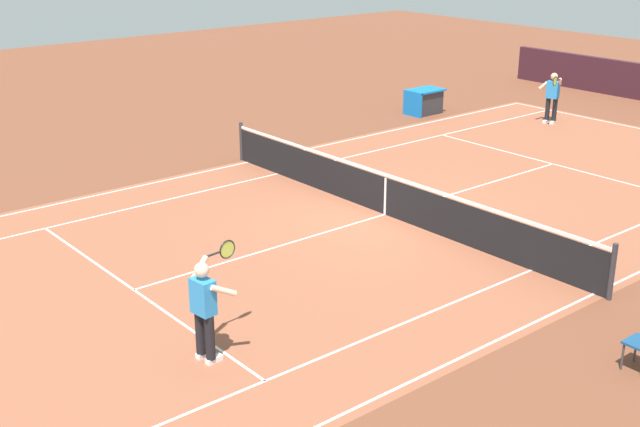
% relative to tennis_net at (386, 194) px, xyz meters
% --- Properties ---
extents(ground_plane, '(60.00, 60.00, 0.00)m').
position_rel_tennis_net_xyz_m(ground_plane, '(0.00, 0.00, -0.49)').
color(ground_plane, brown).
extents(court_slab, '(24.20, 11.40, 0.00)m').
position_rel_tennis_net_xyz_m(court_slab, '(0.00, 0.00, -0.49)').
color(court_slab, '#935138').
rests_on(court_slab, ground_plane).
extents(court_line_markings, '(23.85, 11.05, 0.01)m').
position_rel_tennis_net_xyz_m(court_line_markings, '(0.00, 0.00, -0.49)').
color(court_line_markings, white).
rests_on(court_line_markings, ground_plane).
extents(tennis_net, '(0.10, 11.70, 1.08)m').
position_rel_tennis_net_xyz_m(tennis_net, '(0.00, 0.00, 0.00)').
color(tennis_net, '#2D2D33').
rests_on(tennis_net, ground_plane).
extents(tennis_player_near, '(1.04, 0.80, 1.70)m').
position_rel_tennis_net_xyz_m(tennis_player_near, '(6.71, 3.03, 0.44)').
color(tennis_player_near, black).
rests_on(tennis_player_near, ground_plane).
extents(tennis_player_far, '(1.00, 0.86, 1.70)m').
position_rel_tennis_net_xyz_m(tennis_player_far, '(-10.31, -2.93, 0.44)').
color(tennis_player_far, black).
rests_on(tennis_player_far, ground_plane).
extents(tennis_ball, '(0.07, 0.07, 0.07)m').
position_rel_tennis_net_xyz_m(tennis_ball, '(-2.07, -0.32, -0.46)').
color(tennis_ball, '#CCE01E').
rests_on(tennis_ball, ground_plane).
extents(equipment_cart_tarped, '(1.25, 0.84, 0.85)m').
position_rel_tennis_net_xyz_m(equipment_cart_tarped, '(-8.07, -6.51, -0.05)').
color(equipment_cart_tarped, '#2D2D33').
rests_on(equipment_cart_tarped, ground_plane).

